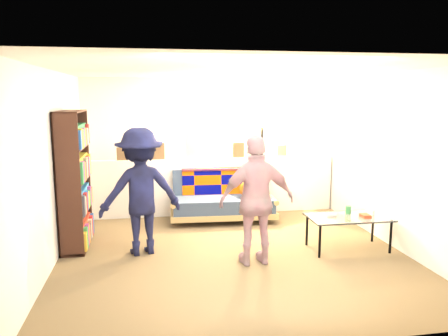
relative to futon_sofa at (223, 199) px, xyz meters
name	(u,v)px	position (x,y,z in m)	size (l,w,h in m)	color
ground	(229,247)	(-0.16, -1.38, -0.35)	(5.00, 5.00, 0.00)	brown
room_shell	(223,124)	(-0.16, -0.91, 1.32)	(4.60, 5.05, 2.45)	silver
half_wall_ledge	(210,186)	(-0.16, 0.42, 0.15)	(4.45, 0.15, 1.00)	silver
ledge_decor	(197,148)	(-0.39, 0.40, 0.83)	(2.97, 0.02, 0.45)	brown
futon_sofa	(223,199)	(0.00, 0.00, 0.00)	(1.79, 0.93, 0.75)	tan
bookshelf	(74,184)	(-2.24, -0.94, 0.53)	(0.31, 0.94, 1.88)	black
coffee_table	(349,219)	(1.43, -1.72, 0.08)	(1.11, 0.62, 0.57)	black
floor_lamp	(262,148)	(0.73, 0.27, 0.82)	(0.37, 0.30, 1.65)	black
person_left	(140,192)	(-1.34, -1.37, 0.49)	(1.08, 0.62, 1.67)	black
person_right	(257,201)	(0.07, -2.00, 0.45)	(0.94, 0.39, 1.61)	pink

